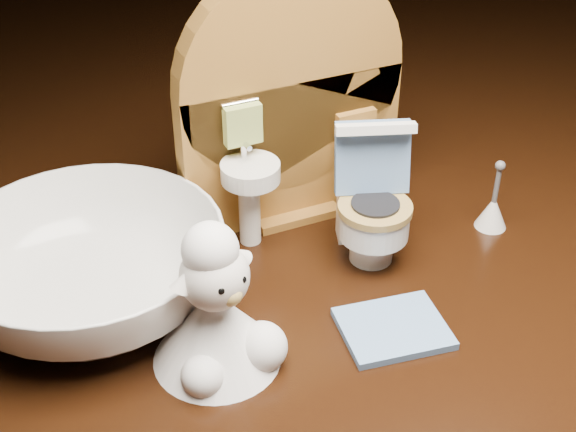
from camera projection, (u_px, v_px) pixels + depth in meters
name	position (u px, v px, depth m)	size (l,w,h in m)	color
backdrop_panel	(290.00, 112.00, 0.44)	(0.13, 0.05, 0.15)	#986426
toy_toilet	(371.00, 207.00, 0.43)	(0.05, 0.05, 0.08)	white
bath_mat	(393.00, 328.00, 0.39)	(0.05, 0.04, 0.00)	#638ABE
toilet_brush	(493.00, 210.00, 0.46)	(0.02, 0.02, 0.04)	white
plush_lamb	(218.00, 316.00, 0.36)	(0.06, 0.06, 0.08)	white
ceramic_bowl	(90.00, 269.00, 0.40)	(0.13, 0.13, 0.04)	white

